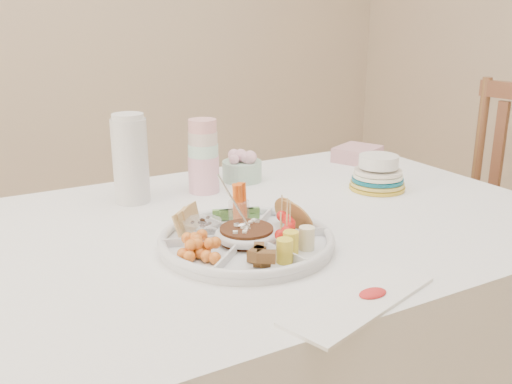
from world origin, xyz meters
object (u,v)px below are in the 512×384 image
party_tray (247,238)px  thermos (130,158)px  plate_stack (378,172)px  dining_table (260,352)px  chair (487,233)px

party_tray → thermos: thermos is taller
plate_stack → party_tray: bearing=-160.3°
dining_table → party_tray: size_ratio=4.00×
chair → plate_stack: 0.61m
party_tray → plate_stack: size_ratio=2.35×
dining_table → party_tray: (-0.11, -0.13, 0.40)m
dining_table → plate_stack: 0.61m
chair → thermos: 1.26m
dining_table → chair: 0.97m
dining_table → thermos: bearing=127.3°
thermos → chair: bearing=-10.9°
party_tray → plate_stack: (0.54, 0.19, 0.03)m
chair → thermos: (-1.19, 0.23, 0.37)m
thermos → plate_stack: 0.70m
dining_table → party_tray: bearing=-129.6°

